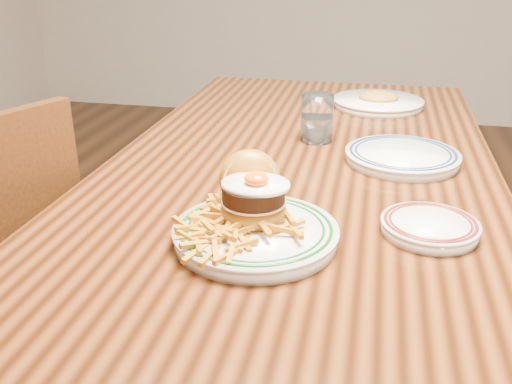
# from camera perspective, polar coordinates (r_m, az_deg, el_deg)

# --- Properties ---
(table) EXTENTS (0.85, 1.60, 0.75)m
(table) POSITION_cam_1_polar(r_m,az_deg,el_deg) (1.32, 4.50, -0.28)
(table) COLOR black
(table) RESTS_ON floor
(main_plate) EXTENTS (0.27, 0.29, 0.13)m
(main_plate) POSITION_cam_1_polar(r_m,az_deg,el_deg) (0.93, -0.13, -2.61)
(main_plate) COLOR white
(main_plate) RESTS_ON table
(side_plate) EXTENTS (0.16, 0.17, 0.02)m
(side_plate) POSITION_cam_1_polar(r_m,az_deg,el_deg) (0.99, 16.99, -3.25)
(side_plate) COLOR white
(side_plate) RESTS_ON table
(rear_plate) EXTENTS (0.25, 0.25, 0.03)m
(rear_plate) POSITION_cam_1_polar(r_m,az_deg,el_deg) (1.30, 14.41, 3.53)
(rear_plate) COLOR white
(rear_plate) RESTS_ON table
(water_glass) EXTENTS (0.08, 0.08, 0.12)m
(water_glass) POSITION_cam_1_polar(r_m,az_deg,el_deg) (1.40, 6.11, 7.09)
(water_glass) COLOR white
(water_glass) RESTS_ON table
(far_plate) EXTENTS (0.26, 0.26, 0.05)m
(far_plate) POSITION_cam_1_polar(r_m,az_deg,el_deg) (1.75, 12.10, 8.79)
(far_plate) COLOR white
(far_plate) RESTS_ON table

